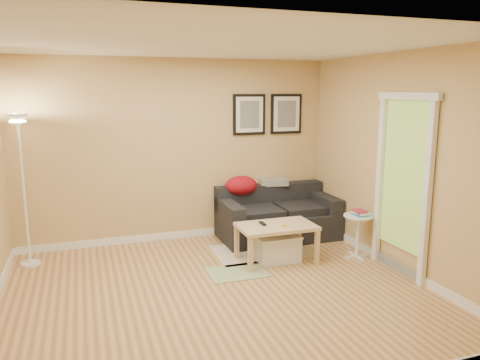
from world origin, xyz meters
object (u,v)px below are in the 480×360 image
Objects in this scene: side_table at (357,236)px; floor_lamp at (24,195)px; sofa at (278,213)px; storage_bin at (277,247)px; book_stack at (360,213)px; coffee_table at (276,243)px.

side_table is 0.30× the size of floor_lamp.
side_table is 4.21m from floor_lamp.
sofa reaches higher than storage_bin.
side_table is 2.71× the size of book_stack.
side_table is (1.05, -0.22, 0.04)m from coffee_table.
floor_lamp is (-2.97, 0.89, 0.65)m from coffee_table.
floor_lamp reaches higher than coffee_table.
floor_lamp is (-4.04, 1.12, 0.29)m from book_stack.
side_table reaches higher than storage_bin.
floor_lamp is (-3.38, 0.01, 0.52)m from sofa.
sofa reaches higher than coffee_table.
floor_lamp is at bearing -178.18° from coffee_table.
sofa is at bearing 120.44° from side_table.
storage_bin is 2.63× the size of book_stack.
sofa is 8.04× the size of book_stack.
book_stack is (1.07, -0.23, 0.36)m from coffee_table.
sofa is 2.97× the size of side_table.
coffee_table is at bearing -114.78° from sofa.
storage_bin is at bearing 164.79° from book_stack.
floor_lamp reaches higher than sofa.
coffee_table is at bearing -16.72° from floor_lamp.
coffee_table reaches higher than storage_bin.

